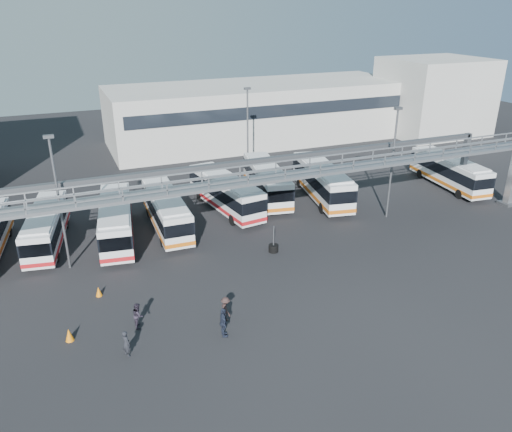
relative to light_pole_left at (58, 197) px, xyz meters
name	(u,v)px	position (x,y,z in m)	size (l,w,h in m)	color
ground	(307,276)	(16.00, -8.00, -5.73)	(140.00, 140.00, 0.00)	black
gantry	(275,181)	(16.00, -2.13, -0.22)	(51.40, 5.15, 7.10)	gray
warehouse	(259,112)	(28.00, 30.00, -1.73)	(42.00, 14.00, 8.00)	#9E9E99
building_right	(434,96)	(54.00, 24.00, -0.23)	(14.00, 12.00, 11.00)	#B2B2AD
light_pole_left	(58,197)	(0.00, 0.00, 0.00)	(0.70, 0.35, 10.21)	#4C4F54
light_pole_mid	(393,158)	(28.00, -1.00, 0.00)	(0.70, 0.35, 10.21)	#4C4F54
light_pole_back	(248,129)	(20.00, 14.00, 0.00)	(0.70, 0.35, 10.21)	#4C4F54
bus_1	(46,226)	(-1.34, 4.70, -4.02)	(4.00, 10.39, 3.08)	silver
bus_2	(116,219)	(4.10, 3.62, -3.90)	(4.03, 11.13, 3.31)	silver
bus_3	(166,210)	(8.45, 4.20, -3.94)	(2.76, 10.72, 3.24)	silver
bus_4	(225,192)	(14.67, 6.33, -3.87)	(4.12, 11.33, 3.36)	silver
bus_5	(267,180)	(19.64, 7.88, -3.84)	(4.52, 11.54, 3.42)	silver
bus_6	(322,181)	(24.66, 5.44, -3.78)	(4.67, 11.90, 3.53)	silver
bus_9	(449,171)	(39.10, 3.37, -3.91)	(3.50, 10.99, 3.28)	silver
pedestrian_a	(126,343)	(2.36, -12.02, -4.91)	(0.60, 0.39, 1.64)	black
pedestrian_b	(138,315)	(3.48, -9.48, -4.91)	(0.79, 0.62, 1.63)	black
pedestrian_c	(226,309)	(8.68, -10.87, -4.92)	(1.05, 0.60, 1.62)	#2D1F1E
pedestrian_d	(223,323)	(8.00, -12.42, -4.76)	(1.13, 0.47, 1.93)	#1A2030
cone_left	(69,335)	(-0.57, -9.34, -5.33)	(0.51, 0.51, 0.80)	orange
cone_right	(99,291)	(1.58, -4.93, -5.38)	(0.44, 0.44, 0.70)	orange
tire_stack	(273,248)	(15.29, -3.50, -5.35)	(0.79, 0.79, 2.26)	black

